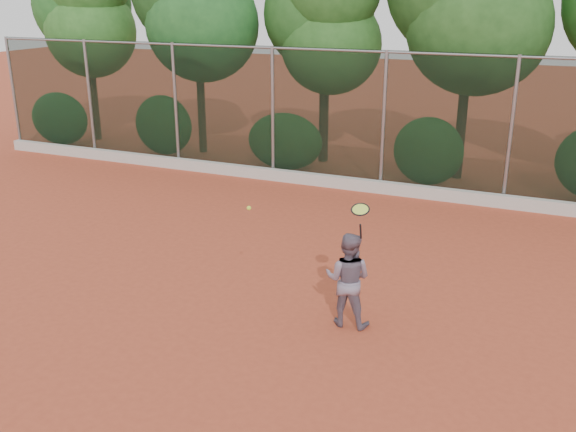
% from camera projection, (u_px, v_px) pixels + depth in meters
% --- Properties ---
extents(ground, '(80.00, 80.00, 0.00)m').
position_uv_depth(ground, '(264.00, 308.00, 10.31)').
color(ground, '#AE4429').
rests_on(ground, ground).
extents(concrete_curb, '(24.00, 0.20, 0.30)m').
position_uv_depth(concrete_curb, '(378.00, 187.00, 16.18)').
color(concrete_curb, beige).
rests_on(concrete_curb, ground).
extents(tennis_player, '(0.74, 0.59, 1.48)m').
position_uv_depth(tennis_player, '(348.00, 279.00, 9.60)').
color(tennis_player, slate).
rests_on(tennis_player, ground).
extents(chainlink_fence, '(24.09, 0.09, 3.50)m').
position_uv_depth(chainlink_fence, '(384.00, 118.00, 15.77)').
color(chainlink_fence, black).
rests_on(chainlink_fence, ground).
extents(foliage_backdrop, '(23.70, 3.63, 7.55)m').
position_uv_depth(foliage_backdrop, '(388.00, 8.00, 16.85)').
color(foliage_backdrop, '#442E1A').
rests_on(foliage_backdrop, ground).
extents(tennis_racket, '(0.29, 0.28, 0.54)m').
position_uv_depth(tennis_racket, '(360.00, 212.00, 8.97)').
color(tennis_racket, black).
rests_on(tennis_racket, ground).
extents(tennis_ball_in_flight, '(0.07, 0.07, 0.07)m').
position_uv_depth(tennis_ball_in_flight, '(249.00, 208.00, 9.48)').
color(tennis_ball_in_flight, '#D4FA38').
rests_on(tennis_ball_in_flight, ground).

